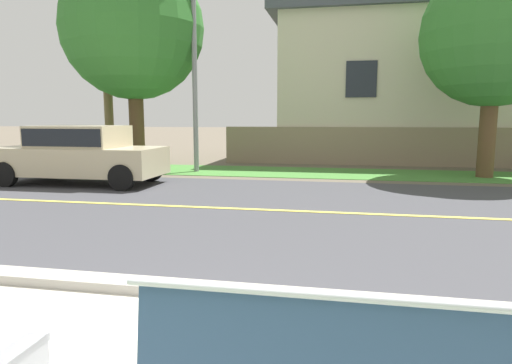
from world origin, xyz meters
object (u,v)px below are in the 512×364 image
streetlamp (196,39)px  shade_tree_far_left (136,17)px  shade_tree_left (502,22)px  car_beige_near (80,152)px

streetlamp → shade_tree_far_left: 2.25m
streetlamp → shade_tree_far_left: shade_tree_far_left is taller
shade_tree_left → streetlamp: bearing=-180.0°
shade_tree_left → car_beige_near: bearing=-163.1°
car_beige_near → shade_tree_left: shade_tree_left is taller
streetlamp → shade_tree_left: size_ratio=1.10×
streetlamp → shade_tree_left: streetlamp is taller
car_beige_near → streetlamp: bearing=57.5°
car_beige_near → shade_tree_far_left: bearing=89.5°
streetlamp → shade_tree_left: 8.91m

